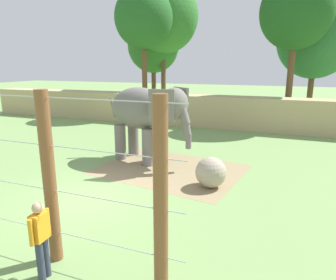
{
  "coord_description": "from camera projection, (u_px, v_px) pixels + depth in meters",
  "views": [
    {
      "loc": [
        5.83,
        -7.75,
        4.24
      ],
      "look_at": [
        1.63,
        3.04,
        1.4
      ],
      "focal_mm": 32.82,
      "sensor_mm": 36.0,
      "label": 1
    }
  ],
  "objects": [
    {
      "name": "tree_far_left",
      "position": [
        144.0,
        18.0,
        24.79
      ],
      "size": [
        4.72,
        4.72,
        10.42
      ],
      "color": "brown",
      "rests_on": "ground"
    },
    {
      "name": "tree_behind_wall",
      "position": [
        153.0,
        46.0,
        29.8
      ],
      "size": [
        4.96,
        4.96,
        8.66
      ],
      "color": "brown",
      "rests_on": "ground"
    },
    {
      "name": "embankment_wall",
      "position": [
        199.0,
        111.0,
        21.84
      ],
      "size": [
        36.0,
        1.8,
        2.16
      ],
      "primitive_type": "cube",
      "color": "tan",
      "rests_on": "ground"
    },
    {
      "name": "cable_fence",
      "position": [
        3.0,
        172.0,
        6.93
      ],
      "size": [
        8.66,
        0.28,
        3.78
      ],
      "color": "brown",
      "rests_on": "ground"
    },
    {
      "name": "enrichment_ball",
      "position": [
        211.0,
        172.0,
        10.84
      ],
      "size": [
        1.1,
        1.1,
        1.1
      ],
      "primitive_type": "sphere",
      "color": "tan",
      "rests_on": "ground"
    },
    {
      "name": "tree_left_of_centre",
      "position": [
        163.0,
        16.0,
        27.61
      ],
      "size": [
        6.32,
        6.32,
        11.83
      ],
      "color": "brown",
      "rests_on": "ground"
    },
    {
      "name": "elephant",
      "position": [
        146.0,
        112.0,
        13.43
      ],
      "size": [
        4.44,
        2.4,
        3.36
      ],
      "color": "slate",
      "rests_on": "ground"
    },
    {
      "name": "tree_far_right",
      "position": [
        316.0,
        39.0,
        23.73
      ],
      "size": [
        5.83,
        5.83,
        9.28
      ],
      "color": "brown",
      "rests_on": "ground"
    },
    {
      "name": "dirt_patch",
      "position": [
        170.0,
        169.0,
        12.79
      ],
      "size": [
        6.33,
        5.22,
        0.01
      ],
      "primitive_type": "cube",
      "rotation": [
        0.0,
        0.0,
        -0.15
      ],
      "color": "#937F5B",
      "rests_on": "ground"
    },
    {
      "name": "zookeeper",
      "position": [
        41.0,
        237.0,
        6.07
      ],
      "size": [
        0.24,
        0.58,
        1.67
      ],
      "color": "#33384C",
      "rests_on": "ground"
    },
    {
      "name": "tree_right_of_centre",
      "position": [
        296.0,
        12.0,
        20.41
      ],
      "size": [
        4.77,
        4.77,
        10.19
      ],
      "color": "brown",
      "rests_on": "ground"
    },
    {
      "name": "ground_plane",
      "position": [
        88.0,
        198.0,
        10.08
      ],
      "size": [
        120.0,
        120.0,
        0.0
      ],
      "primitive_type": "plane",
      "color": "#759956"
    }
  ]
}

